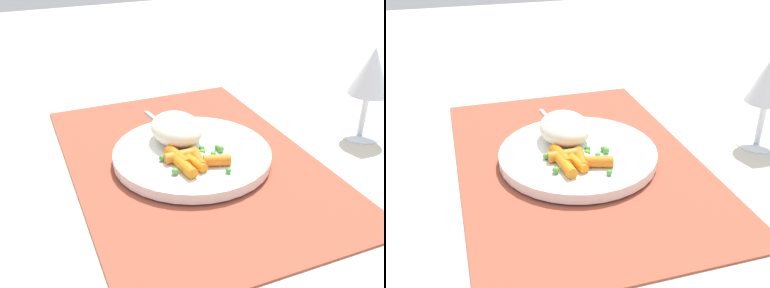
{
  "view_description": "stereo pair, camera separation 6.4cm",
  "coord_description": "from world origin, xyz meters",
  "views": [
    {
      "loc": [
        0.54,
        -0.23,
        0.35
      ],
      "look_at": [
        0.0,
        0.0,
        0.03
      ],
      "focal_mm": 42.54,
      "sensor_mm": 36.0,
      "label": 1
    },
    {
      "loc": [
        0.56,
        -0.17,
        0.35
      ],
      "look_at": [
        0.0,
        0.0,
        0.03
      ],
      "focal_mm": 42.54,
      "sensor_mm": 36.0,
      "label": 2
    }
  ],
  "objects": [
    {
      "name": "plate",
      "position": [
        0.0,
        0.0,
        0.01
      ],
      "size": [
        0.23,
        0.23,
        0.01
      ],
      "primitive_type": "cylinder",
      "color": "white",
      "rests_on": "placemat"
    },
    {
      "name": "rice_mound",
      "position": [
        -0.03,
        -0.01,
        0.04
      ],
      "size": [
        0.1,
        0.08,
        0.04
      ],
      "primitive_type": "ellipsoid",
      "color": "beige",
      "rests_on": "plate"
    },
    {
      "name": "ground_plane",
      "position": [
        0.0,
        0.0,
        0.0
      ],
      "size": [
        2.4,
        2.4,
        0.0
      ],
      "primitive_type": "plane",
      "color": "beige"
    },
    {
      "name": "placemat",
      "position": [
        0.0,
        0.0,
        0.0
      ],
      "size": [
        0.51,
        0.35,
        0.01
      ],
      "primitive_type": "cube",
      "color": "#9E4733",
      "rests_on": "ground_plane"
    },
    {
      "name": "pea_scatter",
      "position": [
        0.03,
        -0.0,
        0.03
      ],
      "size": [
        0.08,
        0.1,
        0.01
      ],
      "color": "green",
      "rests_on": "plate"
    },
    {
      "name": "wine_glass",
      "position": [
        0.03,
        0.29,
        0.11
      ],
      "size": [
        0.07,
        0.07,
        0.15
      ],
      "color": "silver",
      "rests_on": "ground_plane"
    },
    {
      "name": "fork",
      "position": [
        -0.03,
        -0.0,
        0.02
      ],
      "size": [
        0.2,
        0.04,
        0.01
      ],
      "color": "silver",
      "rests_on": "plate"
    },
    {
      "name": "carrot_portion",
      "position": [
        0.04,
        -0.02,
        0.03
      ],
      "size": [
        0.08,
        0.09,
        0.02
      ],
      "color": "orange",
      "rests_on": "plate"
    }
  ]
}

